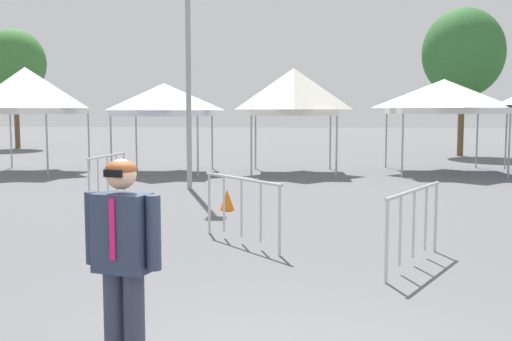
# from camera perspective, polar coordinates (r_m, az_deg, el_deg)

# --- Properties ---
(canopy_tent_behind_left) EXTENTS (3.40, 3.40, 3.60)m
(canopy_tent_behind_left) POSITION_cam_1_polar(r_m,az_deg,el_deg) (22.29, -20.89, 7.05)
(canopy_tent_behind_left) COLOR #9E9EA3
(canopy_tent_behind_left) RESTS_ON ground
(canopy_tent_far_right) EXTENTS (3.01, 3.01, 3.05)m
(canopy_tent_far_right) POSITION_cam_1_polar(r_m,az_deg,el_deg) (20.98, -8.66, 6.61)
(canopy_tent_far_right) COLOR #9E9EA3
(canopy_tent_far_right) RESTS_ON ground
(canopy_tent_right_of_center) EXTENTS (3.00, 3.00, 3.55)m
(canopy_tent_right_of_center) POSITION_cam_1_polar(r_m,az_deg,el_deg) (20.65, 3.57, 7.41)
(canopy_tent_right_of_center) COLOR #9E9EA3
(canopy_tent_right_of_center) RESTS_ON ground
(canopy_tent_left_of_center) EXTENTS (3.64, 3.64, 3.19)m
(canopy_tent_left_of_center) POSITION_cam_1_polar(r_m,az_deg,el_deg) (21.72, 17.29, 6.67)
(canopy_tent_left_of_center) COLOR #9E9EA3
(canopy_tent_left_of_center) RESTS_ON ground
(person_foreground) EXTENTS (0.63, 0.34, 1.78)m
(person_foreground) POSITION_cam_1_polar(r_m,az_deg,el_deg) (4.73, -12.43, -7.96)
(person_foreground) COLOR #33384C
(person_foreground) RESTS_ON ground
(light_pole_opposite_side) EXTENTS (0.36, 0.36, 8.11)m
(light_pole_opposite_side) POSITION_cam_1_polar(r_m,az_deg,el_deg) (16.66, -6.45, 14.22)
(light_pole_opposite_side) COLOR #9E9EA3
(light_pole_opposite_side) RESTS_ON ground
(tree_behind_tents_center) EXTENTS (3.39, 3.39, 6.62)m
(tree_behind_tents_center) POSITION_cam_1_polar(r_m,az_deg,el_deg) (36.59, -21.79, 9.38)
(tree_behind_tents_center) COLOR brown
(tree_behind_tents_center) RESTS_ON ground
(tree_behind_tents_right) EXTENTS (3.72, 3.72, 6.81)m
(tree_behind_tents_right) POSITION_cam_1_polar(r_m,az_deg,el_deg) (29.89, 18.95, 10.41)
(tree_behind_tents_right) COLOR brown
(tree_behind_tents_right) RESTS_ON ground
(crowd_barrier_by_lift) EXTENTS (0.21, 2.10, 1.08)m
(crowd_barrier_by_lift) POSITION_cam_1_polar(r_m,az_deg,el_deg) (14.90, -13.83, 0.21)
(crowd_barrier_by_lift) COLOR #B7BABF
(crowd_barrier_by_lift) RESTS_ON ground
(crowd_barrier_near_person) EXTENTS (1.01, 1.89, 1.08)m
(crowd_barrier_near_person) POSITION_cam_1_polar(r_m,az_deg,el_deg) (8.57, 14.67, -3.79)
(crowd_barrier_near_person) COLOR #B7BABF
(crowd_barrier_near_person) RESTS_ON ground
(crowd_barrier_mid_lot) EXTENTS (1.43, 1.61, 1.08)m
(crowd_barrier_mid_lot) POSITION_cam_1_polar(r_m,az_deg,el_deg) (9.67, -1.38, -2.54)
(crowd_barrier_mid_lot) COLOR #B7BABF
(crowd_barrier_mid_lot) RESTS_ON ground
(traffic_cone_near_barrier) EXTENTS (0.32, 0.32, 0.46)m
(traffic_cone_near_barrier) POSITION_cam_1_polar(r_m,az_deg,el_deg) (12.98, -2.74, -2.76)
(traffic_cone_near_barrier) COLOR orange
(traffic_cone_near_barrier) RESTS_ON ground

